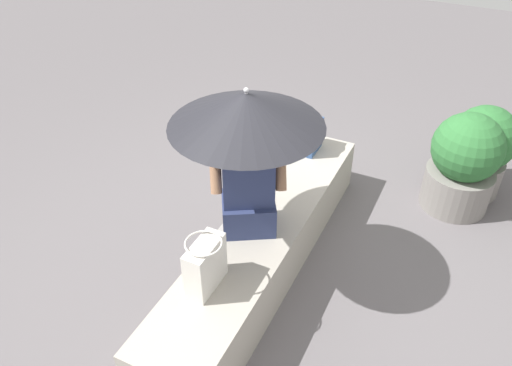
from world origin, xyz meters
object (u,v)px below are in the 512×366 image
Objects in this scene: handbag_black at (308,135)px; planter_near at (481,149)px; parasol at (246,110)px; tote_bag_canvas at (205,265)px; person_seated at (248,179)px; planter_far at (463,163)px.

planter_near is at bearing -63.69° from handbag_black.
parasol is at bearing 144.37° from planter_near.
tote_bag_canvas is at bearing 150.73° from planter_near.
person_seated is at bearing 179.73° from handbag_black.
planter_far is (1.42, -1.18, -0.39)m from person_seated.
handbag_black is 0.34× the size of planter_far.
handbag_black is at bearing 0.33° from tote_bag_canvas.
planter_near reaches higher than tote_bag_canvas.
planter_far is at bearing -73.16° from handbag_black.
planter_far reaches higher than planter_near.
person_seated reaches higher than handbag_black.
tote_bag_canvas is at bearing -179.67° from handbag_black.
person_seated is 0.86× the size of parasol.
handbag_black is at bearing 116.31° from planter_near.
planter_far is (0.36, -1.18, -0.14)m from handbag_black.
planter_far is at bearing -39.89° from person_seated.
tote_bag_canvas is 0.43× the size of planter_near.
handbag_black is 1.44m from planter_near.
person_seated is at bearing 1.43° from tote_bag_canvas.
person_seated is 1.08× the size of planter_far.
planter_near is 0.94× the size of planter_far.
planter_near is at bearing -35.63° from parasol.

